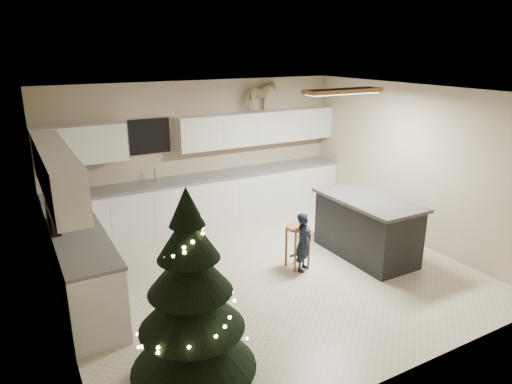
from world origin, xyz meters
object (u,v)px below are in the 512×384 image
(toddler, at_px, (304,242))
(christmas_tree, at_px, (191,308))
(bar_stool, at_px, (298,236))
(rocking_horse, at_px, (260,96))
(island, at_px, (366,227))

(toddler, bearing_deg, christmas_tree, 174.44)
(bar_stool, relative_size, rocking_horse, 0.94)
(christmas_tree, bearing_deg, bar_stool, 34.63)
(toddler, height_order, rocking_horse, rocking_horse)
(rocking_horse, bearing_deg, christmas_tree, 127.49)
(island, distance_m, christmas_tree, 3.72)
(christmas_tree, height_order, toddler, christmas_tree)
(bar_stool, xyz_separation_m, toddler, (0.02, -0.12, -0.05))
(bar_stool, height_order, rocking_horse, rocking_horse)
(island, bearing_deg, rocking_horse, 100.69)
(island, distance_m, bar_stool, 1.18)
(island, xyz_separation_m, christmas_tree, (-3.44, -1.39, 0.35))
(island, height_order, christmas_tree, christmas_tree)
(bar_stool, distance_m, christmas_tree, 2.78)
(bar_stool, bearing_deg, island, -8.57)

